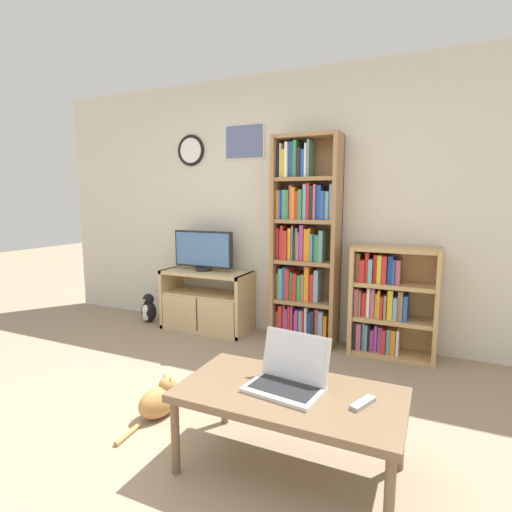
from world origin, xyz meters
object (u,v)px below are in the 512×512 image
Objects in this scene: bookshelf_tall at (304,246)px; tv_stand at (206,300)px; remote_near_laptop at (363,403)px; cat at (160,400)px; bookshelf_short at (387,302)px; laptop at (289,375)px; television at (203,251)px; penguin_figurine at (148,309)px; coffee_table at (289,399)px.

tv_stand is at bearing -174.71° from bookshelf_tall.
cat is at bearing -163.50° from remote_near_laptop.
bookshelf_tall is 0.90m from bookshelf_short.
laptop reaches higher than cat.
tv_stand reaches higher than cat.
cat is at bearing -67.23° from television.
bookshelf_tall is at bearing 94.59° from cat.
bookshelf_short reaches higher than laptop.
laptop is at bearing 10.71° from cat.
tv_stand is at bearing 4.15° from penguin_figurine.
remote_near_laptop is at bearing 2.00° from coffee_table.
tv_stand is at bearing -35.90° from television.
bookshelf_short is at bearing 115.93° from remote_near_laptop.
tv_stand is 0.85× the size of coffee_table.
television is 0.34× the size of bookshelf_tall.
coffee_table is 0.36m from remote_near_laptop.
television is 0.70× the size of bookshelf_short.
bookshelf_tall is (1.04, 0.10, 0.62)m from tv_stand.
laptop is at bearing -74.30° from bookshelf_tall.
bookshelf_tall reaches higher than tv_stand.
television is at bearing 132.14° from coffee_table.
bookshelf_short is at bearing 82.35° from coffee_table.
tv_stand is at bearing 160.46° from remote_near_laptop.
remote_near_laptop is (0.88, -1.84, -0.49)m from bookshelf_tall.
coffee_table is 2.76× the size of laptop.
cat is 2.08m from penguin_figurine.
bookshelf_tall reaches higher than cat.
cat is at bearing -124.72° from bookshelf_short.
bookshelf_short is at bearing 1.85° from television.
cat is at bearing 170.93° from coffee_table.
penguin_figurine reaches higher than cat.
laptop reaches higher than remote_near_laptop.
tv_stand is 5.75× the size of remote_near_laptop.
cat is (-0.91, 0.11, -0.39)m from laptop.
penguin_figurine is at bearing -175.18° from bookshelf_tall.
television is 2.07× the size of penguin_figurine.
laptop is at bearing -47.85° from tv_stand.
remote_near_laptop is (0.37, -0.02, -0.06)m from laptop.
tv_stand is at bearing -177.21° from bookshelf_short.
cat is (-1.28, 0.14, -0.33)m from remote_near_laptop.
tv_stand is 2.60m from remote_near_laptop.
laptop is at bearing -36.06° from penguin_figurine.
tv_stand is 1.85× the size of cat.
tv_stand is at bearing 131.89° from coffee_table.
coffee_table is at bearing 8.69° from cat.
laptop is at bearing 117.21° from coffee_table.
penguin_figurine is (-1.38, 1.55, 0.04)m from cat.
penguin_figurine is at bearing 143.58° from coffee_table.
remote_near_laptop reaches higher than cat.
penguin_figurine is (-2.55, -0.14, -0.32)m from bookshelf_short.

